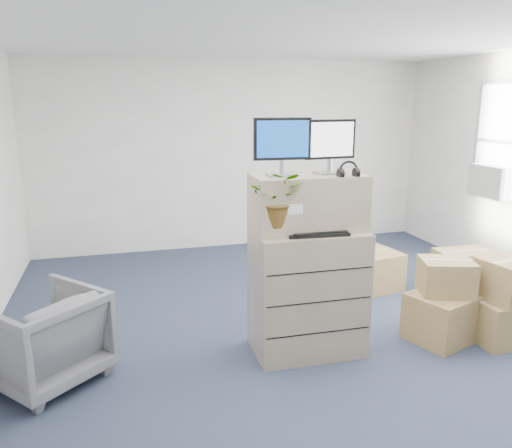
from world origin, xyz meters
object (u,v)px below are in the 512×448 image
object	(u,v)px
monitor_left	(282,144)
office_chair	(43,333)
filing_cabinet_lower	(307,292)
monitor_right	(330,144)
potted_plant	(277,206)
water_bottle	(323,213)
keyboard	(317,233)

from	to	relation	value
monitor_left	office_chair	size ratio (longest dim) A/B	0.59
filing_cabinet_lower	monitor_right	world-z (taller)	monitor_right
monitor_right	office_chair	bearing A→B (deg)	174.27
monitor_right	office_chair	xyz separation A→B (m)	(-2.40, 0.02, -1.44)
filing_cabinet_lower	potted_plant	world-z (taller)	potted_plant
monitor_right	filing_cabinet_lower	bearing A→B (deg)	-167.40
filing_cabinet_lower	water_bottle	bearing A→B (deg)	11.30
keyboard	potted_plant	size ratio (longest dim) A/B	0.91
monitor_right	office_chair	world-z (taller)	monitor_right
filing_cabinet_lower	potted_plant	distance (m)	0.87
keyboard	potted_plant	distance (m)	0.41
keyboard	water_bottle	size ratio (longest dim) A/B	1.81
monitor_right	office_chair	size ratio (longest dim) A/B	0.56
keyboard	office_chair	world-z (taller)	keyboard
filing_cabinet_lower	monitor_right	size ratio (longest dim) A/B	2.42
filing_cabinet_lower	potted_plant	xyz separation A→B (m)	(-0.32, -0.09, 0.81)
monitor_left	keyboard	xyz separation A→B (m)	(0.25, -0.18, -0.73)
monitor_left	keyboard	world-z (taller)	monitor_left
filing_cabinet_lower	water_bottle	world-z (taller)	water_bottle
potted_plant	office_chair	distance (m)	2.11
water_bottle	office_chair	xyz separation A→B (m)	(-2.33, 0.06, -0.85)
monitor_left	potted_plant	distance (m)	0.52
water_bottle	office_chair	size ratio (longest dim) A/B	0.34
filing_cabinet_lower	keyboard	world-z (taller)	keyboard
monitor_right	water_bottle	bearing A→B (deg)	-154.31
monitor_right	keyboard	distance (m)	0.77
filing_cabinet_lower	office_chair	bearing A→B (deg)	178.93
office_chair	keyboard	bearing A→B (deg)	133.57
filing_cabinet_lower	office_chair	distance (m)	2.21
monitor_left	keyboard	distance (m)	0.79
filing_cabinet_lower	office_chair	world-z (taller)	filing_cabinet_lower
office_chair	filing_cabinet_lower	bearing A→B (deg)	136.97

